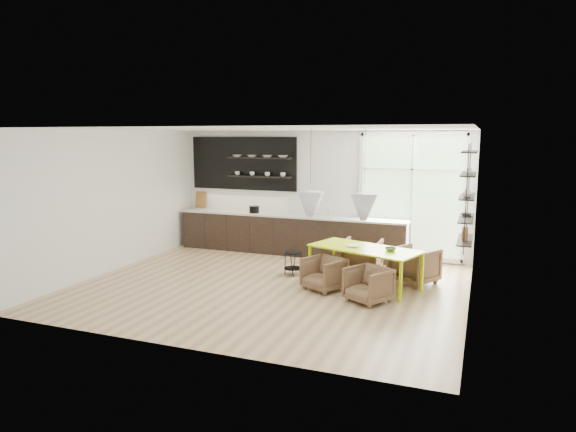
% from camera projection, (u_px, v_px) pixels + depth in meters
% --- Properties ---
extents(room, '(7.02, 6.01, 2.91)m').
position_uv_depth(room, '(318.00, 203.00, 10.15)').
color(room, '#D9B688').
rests_on(room, ground).
extents(kitchen_run, '(5.54, 0.69, 2.75)m').
position_uv_depth(kitchen_run, '(287.00, 228.00, 12.20)').
color(kitchen_run, black).
rests_on(kitchen_run, ground).
extents(right_shelving, '(0.26, 1.22, 1.90)m').
position_uv_depth(right_shelving, '(467.00, 199.00, 9.21)').
color(right_shelving, black).
rests_on(right_shelving, ground).
extents(dining_table, '(2.20, 1.51, 0.73)m').
position_uv_depth(dining_table, '(365.00, 250.00, 9.48)').
color(dining_table, '#BBDD00').
rests_on(dining_table, ground).
extents(armchair_back_left, '(0.75, 0.77, 0.70)m').
position_uv_depth(armchair_back_left, '(362.00, 256.00, 10.47)').
color(armchair_back_left, brown).
rests_on(armchair_back_left, ground).
extents(armchair_back_right, '(1.02, 1.03, 0.70)m').
position_uv_depth(armchair_back_right, '(414.00, 265.00, 9.73)').
color(armchair_back_right, brown).
rests_on(armchair_back_right, ground).
extents(armchair_front_left, '(0.87, 0.88, 0.60)m').
position_uv_depth(armchair_front_left, '(324.00, 274.00, 9.32)').
color(armchair_front_left, brown).
rests_on(armchair_front_left, ground).
extents(armchair_front_right, '(0.88, 0.89, 0.60)m').
position_uv_depth(armchair_front_right, '(368.00, 285.00, 8.63)').
color(armchair_front_right, brown).
rests_on(armchair_front_right, ground).
extents(wire_stool, '(0.37, 0.37, 0.47)m').
position_uv_depth(wire_stool, '(293.00, 260.00, 10.34)').
color(wire_stool, black).
rests_on(wire_stool, ground).
extents(table_book, '(0.21, 0.29, 0.03)m').
position_uv_depth(table_book, '(348.00, 245.00, 9.65)').
color(table_book, white).
rests_on(table_book, dining_table).
extents(table_bowl, '(0.28, 0.28, 0.06)m').
position_uv_depth(table_bowl, '(391.00, 249.00, 9.21)').
color(table_bowl, '#487050').
rests_on(table_bowl, dining_table).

